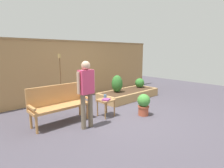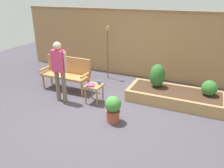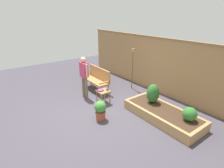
% 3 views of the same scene
% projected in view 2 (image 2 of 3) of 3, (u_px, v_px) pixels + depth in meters
% --- Properties ---
extents(ground_plane, '(14.00, 14.00, 0.00)m').
position_uv_depth(ground_plane, '(101.00, 109.00, 5.45)').
color(ground_plane, '#47424C').
extents(fence_back, '(8.40, 0.14, 2.16)m').
position_uv_depth(fence_back, '(136.00, 44.00, 7.22)').
color(fence_back, '#A37A4C').
rests_on(fence_back, ground_plane).
extents(garden_bench, '(1.44, 0.48, 0.94)m').
position_uv_depth(garden_bench, '(67.00, 71.00, 6.40)').
color(garden_bench, '#B77F47').
rests_on(garden_bench, ground_plane).
extents(side_table, '(0.40, 0.40, 0.48)m').
position_uv_depth(side_table, '(94.00, 88.00, 5.63)').
color(side_table, '#9E7042').
rests_on(side_table, ground_plane).
extents(cup_on_table, '(0.12, 0.08, 0.10)m').
position_uv_depth(cup_on_table, '(99.00, 82.00, 5.65)').
color(cup_on_table, teal).
rests_on(cup_on_table, side_table).
extents(book_on_table, '(0.25, 0.24, 0.04)m').
position_uv_depth(book_on_table, '(90.00, 85.00, 5.55)').
color(book_on_table, '#7F3875').
rests_on(book_on_table, side_table).
extents(potted_boxwood, '(0.35, 0.35, 0.61)m').
position_uv_depth(potted_boxwood, '(113.00, 108.00, 4.80)').
color(potted_boxwood, '#A84C33').
rests_on(potted_boxwood, ground_plane).
extents(raised_planter_bed, '(2.40, 1.00, 0.30)m').
position_uv_depth(raised_planter_bed, '(175.00, 96.00, 5.75)').
color(raised_planter_bed, '#AD8451').
rests_on(raised_planter_bed, ground_plane).
extents(shrub_near_bench, '(0.40, 0.40, 0.62)m').
position_uv_depth(shrub_near_bench, '(157.00, 76.00, 5.85)').
color(shrub_near_bench, brown).
rests_on(shrub_near_bench, raised_planter_bed).
extents(shrub_far_corner, '(0.38, 0.38, 0.38)m').
position_uv_depth(shrub_far_corner, '(209.00, 88.00, 5.41)').
color(shrub_far_corner, brown).
rests_on(shrub_far_corner, raised_planter_bed).
extents(tiki_torch, '(0.10, 0.10, 1.69)m').
position_uv_depth(tiki_torch, '(108.00, 43.00, 6.97)').
color(tiki_torch, brown).
rests_on(tiki_torch, ground_plane).
extents(person_by_bench, '(0.47, 0.20, 1.56)m').
position_uv_depth(person_by_bench, '(59.00, 67.00, 5.50)').
color(person_by_bench, '#70604C').
rests_on(person_by_bench, ground_plane).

